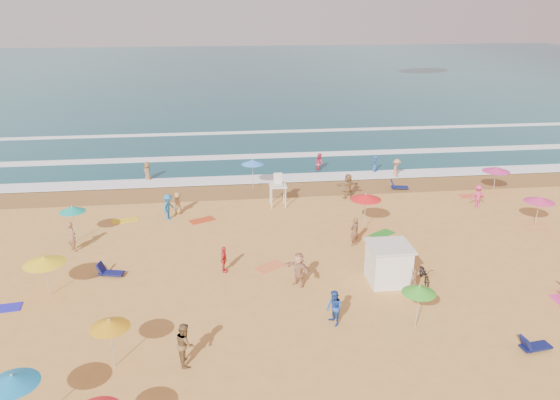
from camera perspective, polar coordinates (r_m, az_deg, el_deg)
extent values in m
plane|color=gold|center=(31.45, 0.78, -6.35)|extent=(220.00, 220.00, 0.00)
cube|color=#0C4756|center=(112.82, -5.04, 12.97)|extent=(220.00, 140.00, 0.18)
plane|color=olive|center=(42.92, -1.44, 1.09)|extent=(220.00, 220.00, 0.00)
cube|color=white|center=(45.25, -1.75, 2.23)|extent=(200.00, 2.20, 0.05)
cube|color=white|center=(51.93, -2.46, 4.60)|extent=(200.00, 1.60, 0.05)
cube|color=white|center=(61.59, -3.21, 7.08)|extent=(200.00, 1.20, 0.05)
cube|color=white|center=(29.36, 11.25, -6.63)|extent=(2.00, 2.00, 2.00)
cube|color=silver|center=(28.90, 11.39, -4.75)|extent=(2.20, 2.20, 0.12)
imported|color=black|center=(29.96, 14.85, -7.47)|extent=(0.88, 1.91, 0.97)
cone|color=orange|center=(23.09, -17.39, -12.23)|extent=(1.60, 1.60, 0.35)
cone|color=#157CB9|center=(20.91, -26.18, -16.49)|extent=(1.73, 1.73, 0.35)
cone|color=red|center=(34.86, 8.96, 0.34)|extent=(1.98, 1.98, 0.35)
cone|color=yellow|center=(29.49, -23.42, -5.81)|extent=(2.05, 2.05, 0.35)
cone|color=#D62F6D|center=(39.10, 25.49, 0.07)|extent=(1.93, 1.93, 0.35)
cone|color=#368BF6|center=(42.14, -2.89, 3.98)|extent=(1.73, 1.73, 0.35)
cone|color=#13A089|center=(35.43, -20.89, -0.88)|extent=(1.57, 1.57, 0.35)
cone|color=green|center=(25.32, 14.34, -9.05)|extent=(1.53, 1.53, 0.35)
cone|color=#D02E7A|center=(44.66, 21.66, 3.02)|extent=(2.06, 2.06, 0.35)
cube|color=#101453|center=(31.11, -17.19, -7.29)|extent=(1.40, 0.86, 0.34)
cube|color=#0E1449|center=(26.41, 25.16, -13.69)|extent=(1.36, 0.73, 0.34)
cube|color=#0F184E|center=(43.99, 12.40, 1.32)|extent=(1.38, 0.78, 0.34)
cube|color=#2420CD|center=(30.07, -26.99, -10.06)|extent=(1.80, 1.07, 0.03)
cube|color=yellow|center=(38.38, -15.87, -2.07)|extent=(1.85, 1.22, 0.03)
cube|color=orange|center=(30.73, -1.14, -6.99)|extent=(1.89, 1.67, 0.03)
cube|color=#C03C18|center=(37.33, -8.12, -2.10)|extent=(1.91, 1.53, 0.03)
cube|color=#248E23|center=(35.43, 10.62, -3.51)|extent=(1.89, 1.66, 0.03)
cube|color=#E35235|center=(43.95, 19.29, 0.40)|extent=(1.75, 0.97, 0.03)
imported|color=#2772B6|center=(37.62, -11.58, -0.71)|extent=(1.09, 1.33, 1.79)
imported|color=tan|center=(28.39, 13.77, -8.38)|extent=(0.82, 0.93, 1.51)
imported|color=#D63567|center=(41.58, 19.97, 0.40)|extent=(1.10, 0.66, 1.67)
imported|color=brown|center=(33.23, 7.79, -3.30)|extent=(0.79, 0.70, 1.82)
imported|color=brown|center=(46.25, -13.67, 2.81)|extent=(0.92, 1.07, 1.86)
imported|color=#E23838|center=(30.05, -5.89, -6.19)|extent=(0.55, 0.94, 1.50)
imported|color=#244BA8|center=(25.43, 5.68, -11.19)|extent=(0.86, 0.98, 1.70)
imported|color=tan|center=(28.48, 1.96, -7.26)|extent=(1.57, 1.63, 1.85)
imported|color=#946344|center=(34.51, -20.91, -3.58)|extent=(0.77, 0.80, 1.85)
imported|color=#214C9D|center=(47.70, 9.87, 3.56)|extent=(0.74, 0.77, 1.78)
imported|color=brown|center=(23.20, -9.91, -14.58)|extent=(0.88, 1.04, 1.87)
imported|color=#956E45|center=(41.11, 7.10, 1.45)|extent=(1.79, 0.67, 1.89)
imported|color=#D53552|center=(47.68, 4.15, 3.84)|extent=(0.85, 1.00, 1.82)
imported|color=tan|center=(38.57, -10.63, -0.30)|extent=(0.50, 0.76, 1.54)
imported|color=tan|center=(46.61, 12.08, 3.09)|extent=(1.05, 1.38, 1.89)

